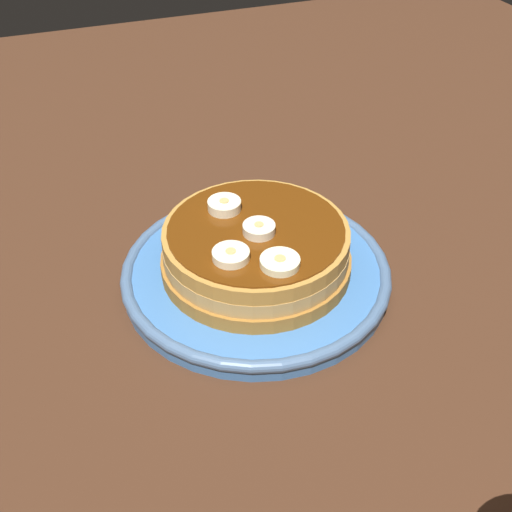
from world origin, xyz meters
TOP-DOWN VIEW (x-y plane):
  - ground_plane at (0.00, 0.00)cm, footprint 140.00×140.00cm
  - plate at (0.00, 0.00)cm, footprint 22.84×22.84cm
  - pancake_stack at (0.27, 0.24)cm, footprint 16.09×15.91cm
  - banana_slice_0 at (0.49, -0.67)cm, footprint 2.62×2.62cm
  - banana_slice_1 at (-0.11, -5.03)cm, footprint 3.03×3.03cm
  - banana_slice_2 at (-1.52, 3.44)cm, footprint 2.81×2.81cm
  - banana_slice_3 at (-3.15, -2.97)cm, footprint 2.87×2.87cm

SIDE VIEW (x-z plane):
  - ground_plane at x=0.00cm, z-range -3.00..0.00cm
  - plate at x=0.00cm, z-range 0.07..1.86cm
  - pancake_stack at x=0.27cm, z-range 1.45..5.56cm
  - banana_slice_1 at x=-0.11cm, z-range 5.41..6.27cm
  - banana_slice_3 at x=-3.15cm, z-range 5.41..6.33cm
  - banana_slice_0 at x=0.49cm, z-range 5.41..6.43cm
  - banana_slice_2 at x=-1.52cm, z-range 5.41..6.47cm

